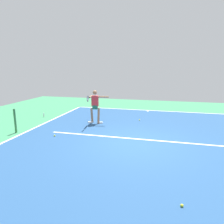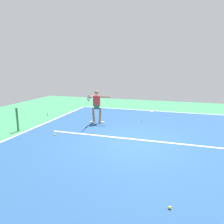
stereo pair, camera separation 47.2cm
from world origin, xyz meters
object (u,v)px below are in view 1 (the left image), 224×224
at_px(tennis_ball_centre_court, 182,205).
at_px(water_bottle, 44,115).
at_px(tennis_player, 95,105).
at_px(tennis_ball_near_service_line, 55,136).
at_px(tennis_ball_far_corner, 139,120).
at_px(net_post, 15,121).

xyz_separation_m(tennis_ball_centre_court, water_bottle, (7.21, -6.40, 0.08)).
height_order(tennis_player, tennis_ball_near_service_line, tennis_player).
relative_size(tennis_player, tennis_ball_near_service_line, 25.87).
xyz_separation_m(tennis_ball_far_corner, tennis_ball_near_service_line, (3.12, 3.49, 0.00)).
distance_m(tennis_player, tennis_ball_far_corner, 2.59).
bearing_deg(tennis_ball_near_service_line, net_post, -1.12).
bearing_deg(net_post, tennis_ball_centre_court, 152.99).
xyz_separation_m(net_post, tennis_ball_near_service_line, (-1.89, 0.04, -0.50)).
bearing_deg(tennis_ball_far_corner, tennis_ball_centre_court, 103.93).
distance_m(tennis_player, tennis_ball_centre_court, 6.99).
distance_m(tennis_player, tennis_ball_near_service_line, 2.74).
height_order(net_post, tennis_ball_far_corner, net_post).
distance_m(net_post, water_bottle, 3.04).
height_order(net_post, tennis_ball_near_service_line, net_post).
bearing_deg(tennis_ball_far_corner, tennis_ball_near_service_line, 48.23).
height_order(net_post, tennis_player, tennis_player).
height_order(tennis_player, water_bottle, tennis_player).
relative_size(tennis_ball_near_service_line, tennis_ball_centre_court, 1.00).
height_order(tennis_ball_far_corner, tennis_ball_centre_court, same).
bearing_deg(net_post, tennis_ball_far_corner, -145.42).
distance_m(tennis_ball_far_corner, tennis_ball_centre_court, 7.09).
distance_m(tennis_ball_near_service_line, tennis_ball_centre_court, 5.90).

